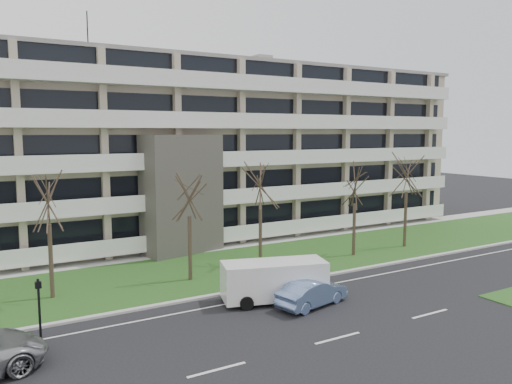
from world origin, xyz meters
TOP-DOWN VIEW (x-y plane):
  - ground at (0.00, 0.00)m, footprint 160.00×160.00m
  - grass_verge at (0.00, 13.00)m, footprint 90.00×10.00m
  - curb at (0.00, 8.00)m, footprint 90.00×0.35m
  - sidewalk at (0.00, 18.50)m, footprint 90.00×2.00m
  - lane_edge_line at (0.00, 6.50)m, footprint 90.00×0.12m
  - apartment_building at (-0.01, 25.32)m, footprint 60.50×15.10m
  - blue_sedan at (1.51, 3.98)m, footprint 4.54×2.43m
  - white_van at (0.26, 5.64)m, footprint 6.01×3.59m
  - pedestrian_signal at (-11.54, 6.59)m, footprint 0.27×0.21m
  - tree_2 at (-10.26, 12.21)m, footprint 3.75×3.75m
  - tree_3 at (-2.31, 11.49)m, footprint 3.61×3.61m
  - tree_4 at (3.48, 12.71)m, footprint 3.87×3.87m
  - tree_5 at (10.71, 11.22)m, footprint 3.51×3.51m
  - tree_6 at (16.18, 11.36)m, footprint 3.98×3.98m

SIDE VIEW (x-z plane):
  - ground at x=0.00m, z-range 0.00..0.00m
  - lane_edge_line at x=0.00m, z-range 0.00..0.01m
  - grass_verge at x=0.00m, z-range 0.00..0.06m
  - sidewalk at x=0.00m, z-range 0.00..0.08m
  - curb at x=0.00m, z-range 0.00..0.12m
  - blue_sedan at x=1.51m, z-range 0.00..1.42m
  - white_van at x=0.26m, z-range 0.22..2.41m
  - pedestrian_signal at x=-11.54m, z-range 0.38..3.14m
  - tree_5 at x=10.71m, z-range 1.94..8.96m
  - tree_3 at x=-2.31m, z-range 2.00..9.22m
  - tree_2 at x=-10.26m, z-range 2.08..9.58m
  - tree_4 at x=3.48m, z-range 2.15..9.90m
  - tree_6 at x=16.18m, z-range 2.21..10.17m
  - apartment_building at x=-0.01m, z-range -1.76..16.99m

